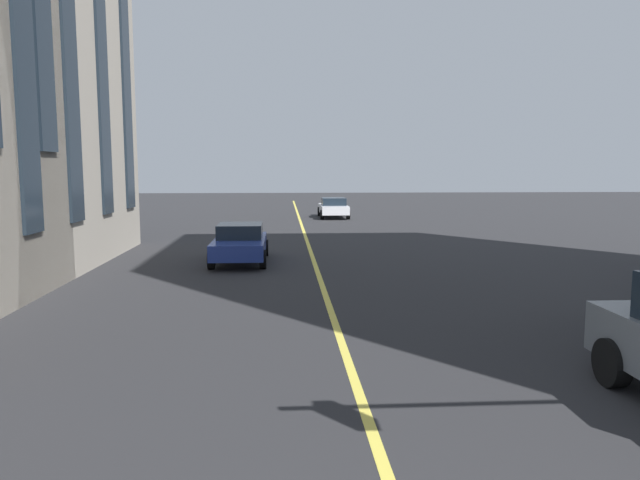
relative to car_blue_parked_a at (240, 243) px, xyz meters
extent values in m
cube|color=#D8C64C|center=(0.04, -2.67, -0.70)|extent=(80.00, 0.16, 0.01)
cylinder|color=black|center=(-12.79, -6.63, -0.32)|extent=(0.76, 0.27, 0.76)
cube|color=navy|center=(-0.05, 0.00, -0.11)|extent=(4.40, 1.80, 0.55)
cube|color=#19232D|center=(0.17, 0.00, 0.42)|extent=(1.85, 1.58, 0.50)
cylinder|color=black|center=(-1.50, -0.86, -0.38)|extent=(0.64, 0.22, 0.64)
cylinder|color=black|center=(-1.50, 0.86, -0.38)|extent=(0.64, 0.22, 0.64)
cylinder|color=black|center=(1.40, -0.86, -0.38)|extent=(0.64, 0.22, 0.64)
cylinder|color=black|center=(1.40, 0.86, -0.38)|extent=(0.64, 0.22, 0.64)
cube|color=silver|center=(19.07, -5.01, -0.11)|extent=(4.40, 1.80, 0.55)
cube|color=#19232D|center=(18.85, -5.01, 0.42)|extent=(1.85, 1.58, 0.50)
cylinder|color=black|center=(20.52, -4.14, -0.38)|extent=(0.64, 0.22, 0.64)
cylinder|color=black|center=(20.52, -5.87, -0.38)|extent=(0.64, 0.22, 0.64)
cylinder|color=black|center=(17.61, -4.14, -0.38)|extent=(0.64, 0.22, 0.64)
cylinder|color=black|center=(17.61, -5.87, -0.38)|extent=(0.64, 0.22, 0.64)
cube|color=#19232D|center=(-5.96, 4.78, 5.75)|extent=(1.10, 0.10, 9.43)
cube|color=#19232D|center=(-2.69, 4.78, 5.75)|extent=(1.10, 0.10, 9.43)
cube|color=#19232D|center=(0.58, 4.78, 5.75)|extent=(1.10, 0.10, 9.43)
cube|color=#19232D|center=(3.85, 4.78, 5.75)|extent=(1.10, 0.10, 9.43)
camera|label=1|loc=(-21.43, -1.54, 2.68)|focal=33.41mm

